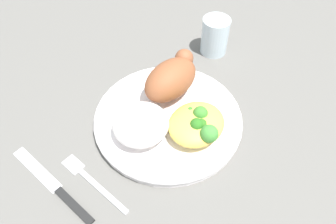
{
  "coord_description": "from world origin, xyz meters",
  "views": [
    {
      "loc": [
        -0.25,
        -0.24,
        0.45
      ],
      "look_at": [
        0.0,
        0.0,
        0.03
      ],
      "focal_mm": 33.47,
      "sensor_mm": 36.0,
      "label": 1
    }
  ],
  "objects_px": {
    "plate": "(168,119)",
    "knife": "(58,190)",
    "roasted_chicken": "(172,78)",
    "mac_cheese_with_broccoli": "(197,124)",
    "water_glass": "(215,36)",
    "fork": "(91,180)",
    "rice_pile": "(141,124)"
  },
  "relations": [
    {
      "from": "plate",
      "to": "knife",
      "type": "bearing_deg",
      "value": 171.53
    },
    {
      "from": "plate",
      "to": "rice_pile",
      "type": "distance_m",
      "value": 0.06
    },
    {
      "from": "roasted_chicken",
      "to": "fork",
      "type": "height_order",
      "value": "roasted_chicken"
    },
    {
      "from": "rice_pile",
      "to": "knife",
      "type": "relative_size",
      "value": 0.5
    },
    {
      "from": "roasted_chicken",
      "to": "fork",
      "type": "distance_m",
      "value": 0.22
    },
    {
      "from": "plate",
      "to": "fork",
      "type": "relative_size",
      "value": 1.85
    },
    {
      "from": "fork",
      "to": "knife",
      "type": "bearing_deg",
      "value": 151.36
    },
    {
      "from": "mac_cheese_with_broccoli",
      "to": "fork",
      "type": "distance_m",
      "value": 0.19
    },
    {
      "from": "plate",
      "to": "knife",
      "type": "distance_m",
      "value": 0.22
    },
    {
      "from": "plate",
      "to": "mac_cheese_with_broccoli",
      "type": "relative_size",
      "value": 2.61
    },
    {
      "from": "water_glass",
      "to": "knife",
      "type": "bearing_deg",
      "value": -175.67
    },
    {
      "from": "knife",
      "to": "water_glass",
      "type": "relative_size",
      "value": 2.4
    },
    {
      "from": "plate",
      "to": "fork",
      "type": "bearing_deg",
      "value": 177.51
    },
    {
      "from": "roasted_chicken",
      "to": "knife",
      "type": "distance_m",
      "value": 0.27
    },
    {
      "from": "rice_pile",
      "to": "knife",
      "type": "height_order",
      "value": "rice_pile"
    },
    {
      "from": "fork",
      "to": "knife",
      "type": "distance_m",
      "value": 0.05
    },
    {
      "from": "mac_cheese_with_broccoli",
      "to": "fork",
      "type": "height_order",
      "value": "mac_cheese_with_broccoli"
    },
    {
      "from": "roasted_chicken",
      "to": "knife",
      "type": "relative_size",
      "value": 0.64
    },
    {
      "from": "water_glass",
      "to": "roasted_chicken",
      "type": "bearing_deg",
      "value": -170.33
    },
    {
      "from": "roasted_chicken",
      "to": "rice_pile",
      "type": "bearing_deg",
      "value": -165.5
    },
    {
      "from": "knife",
      "to": "roasted_chicken",
      "type": "bearing_deg",
      "value": 0.88
    },
    {
      "from": "rice_pile",
      "to": "water_glass",
      "type": "xyz_separation_m",
      "value": [
        0.27,
        0.06,
        0.0
      ]
    },
    {
      "from": "mac_cheese_with_broccoli",
      "to": "water_glass",
      "type": "height_order",
      "value": "water_glass"
    },
    {
      "from": "plate",
      "to": "knife",
      "type": "xyz_separation_m",
      "value": [
        -0.21,
        0.03,
        -0.01
      ]
    },
    {
      "from": "mac_cheese_with_broccoli",
      "to": "knife",
      "type": "bearing_deg",
      "value": 157.99
    },
    {
      "from": "fork",
      "to": "knife",
      "type": "height_order",
      "value": "knife"
    },
    {
      "from": "plate",
      "to": "knife",
      "type": "height_order",
      "value": "plate"
    },
    {
      "from": "knife",
      "to": "fork",
      "type": "bearing_deg",
      "value": -28.64
    },
    {
      "from": "mac_cheese_with_broccoli",
      "to": "plate",
      "type": "bearing_deg",
      "value": 98.86
    },
    {
      "from": "mac_cheese_with_broccoli",
      "to": "knife",
      "type": "distance_m",
      "value": 0.24
    },
    {
      "from": "mac_cheese_with_broccoli",
      "to": "knife",
      "type": "relative_size",
      "value": 0.53
    },
    {
      "from": "roasted_chicken",
      "to": "plate",
      "type": "bearing_deg",
      "value": -143.31
    }
  ]
}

